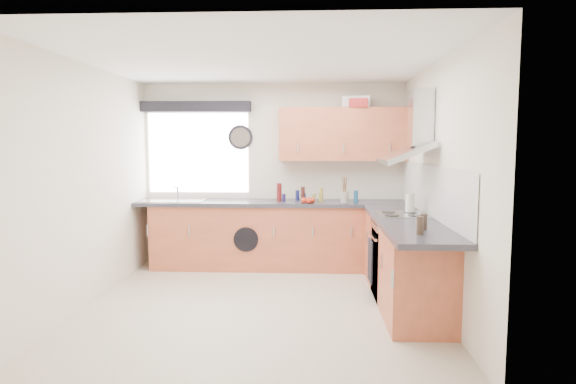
{
  "coord_description": "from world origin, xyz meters",
  "views": [
    {
      "loc": [
        0.52,
        -4.88,
        1.68
      ],
      "look_at": [
        0.25,
        0.85,
        1.1
      ],
      "focal_mm": 30.0,
      "sensor_mm": 36.0,
      "label": 1
    }
  ],
  "objects_px": {
    "oven": "(400,259)",
    "upper_cabinets": "(343,134)",
    "extractor_hood": "(413,135)",
    "washing_machine": "(249,235)"
  },
  "relations": [
    {
      "from": "oven",
      "to": "upper_cabinets",
      "type": "xyz_separation_m",
      "value": [
        -0.55,
        1.32,
        1.38
      ]
    },
    {
      "from": "upper_cabinets",
      "to": "washing_machine",
      "type": "bearing_deg",
      "value": -175.25
    },
    {
      "from": "oven",
      "to": "upper_cabinets",
      "type": "bearing_deg",
      "value": 112.54
    },
    {
      "from": "oven",
      "to": "extractor_hood",
      "type": "bearing_deg",
      "value": -0.0
    },
    {
      "from": "extractor_hood",
      "to": "oven",
      "type": "bearing_deg",
      "value": 180.0
    },
    {
      "from": "upper_cabinets",
      "to": "extractor_hood",
      "type": "bearing_deg",
      "value": -63.87
    },
    {
      "from": "extractor_hood",
      "to": "upper_cabinets",
      "type": "distance_m",
      "value": 1.48
    },
    {
      "from": "washing_machine",
      "to": "extractor_hood",
      "type": "bearing_deg",
      "value": -33.67
    },
    {
      "from": "washing_machine",
      "to": "oven",
      "type": "bearing_deg",
      "value": -35.08
    },
    {
      "from": "oven",
      "to": "upper_cabinets",
      "type": "distance_m",
      "value": 1.99
    }
  ]
}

